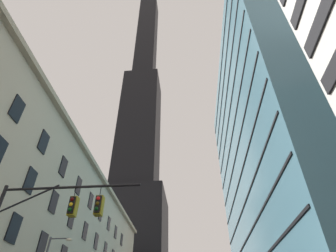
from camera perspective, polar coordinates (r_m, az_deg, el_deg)
name	(u,v)px	position (r m, az deg, el deg)	size (l,w,h in m)	color
station_building	(33,240)	(41.75, -26.72, -20.84)	(13.31, 66.09, 22.26)	#B2A88E
dark_skyscraper	(138,154)	(109.43, -6.47, -5.94)	(22.88, 22.88, 198.76)	black
glass_office_midrise	(287,158)	(46.73, 23.86, -6.22)	(15.88, 42.24, 47.04)	teal
traffic_signal_mast	(46,225)	(15.97, -24.54, -18.62)	(7.94, 0.63, 8.00)	black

